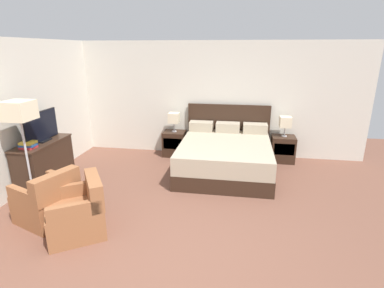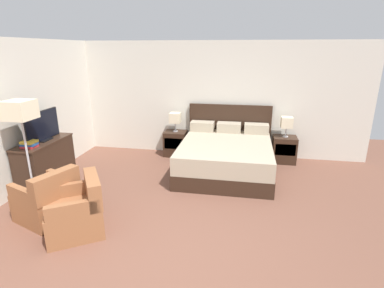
{
  "view_description": "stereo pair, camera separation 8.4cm",
  "coord_description": "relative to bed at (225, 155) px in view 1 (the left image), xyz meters",
  "views": [
    {
      "loc": [
        0.75,
        -2.81,
        2.33
      ],
      "look_at": [
        -0.05,
        2.07,
        0.75
      ],
      "focal_mm": 28.0,
      "sensor_mm": 36.0,
      "label": 1
    },
    {
      "loc": [
        0.83,
        -2.79,
        2.33
      ],
      "look_at": [
        -0.05,
        2.07,
        0.75
      ],
      "focal_mm": 28.0,
      "sensor_mm": 36.0,
      "label": 2
    }
  ],
  "objects": [
    {
      "name": "dresser",
      "position": [
        -3.08,
        -1.18,
        0.09
      ],
      "size": [
        0.46,
        1.13,
        0.81
      ],
      "color": "#332116",
      "rests_on": "ground"
    },
    {
      "name": "table_lamp_left",
      "position": [
        -1.19,
        0.74,
        0.54
      ],
      "size": [
        0.23,
        0.23,
        0.43
      ],
      "color": "#B7B7BC",
      "rests_on": "nightstand_left"
    },
    {
      "name": "nightstand_right",
      "position": [
        1.19,
        0.74,
        -0.05
      ],
      "size": [
        0.48,
        0.41,
        0.56
      ],
      "color": "#332116",
      "rests_on": "ground"
    },
    {
      "name": "tv",
      "position": [
        -3.07,
        -1.13,
        0.73
      ],
      "size": [
        0.18,
        0.84,
        0.51
      ],
      "color": "black",
      "rests_on": "dresser"
    },
    {
      "name": "ground_plane",
      "position": [
        -0.5,
        -2.76,
        -0.33
      ],
      "size": [
        11.31,
        11.31,
        0.0
      ],
      "primitive_type": "plane",
      "color": "brown"
    },
    {
      "name": "book_small_top",
      "position": [
        -3.06,
        -1.52,
        0.57
      ],
      "size": [
        0.21,
        0.2,
        0.04
      ],
      "primitive_type": "cube",
      "rotation": [
        0.0,
        0.0,
        -0.01
      ],
      "color": "gold",
      "rests_on": "book_blue_cover"
    },
    {
      "name": "wall_left",
      "position": [
        -3.36,
        -1.18,
        0.92
      ],
      "size": [
        0.06,
        5.57,
        2.5
      ],
      "primitive_type": "cube",
      "color": "silver",
      "rests_on": "ground"
    },
    {
      "name": "wall_back",
      "position": [
        -0.5,
        1.04,
        0.92
      ],
      "size": [
        6.85,
        0.06,
        2.5
      ],
      "primitive_type": "cube",
      "color": "silver",
      "rests_on": "ground"
    },
    {
      "name": "floor_lamp",
      "position": [
        -2.92,
        -1.76,
        1.06
      ],
      "size": [
        0.37,
        0.37,
        1.62
      ],
      "color": "#B7B7BC",
      "rests_on": "ground"
    },
    {
      "name": "bed",
      "position": [
        0.0,
        0.0,
        0.0
      ],
      "size": [
        1.8,
        2.05,
        1.17
      ],
      "color": "#332116",
      "rests_on": "ground"
    },
    {
      "name": "table_lamp_right",
      "position": [
        1.19,
        0.74,
        0.54
      ],
      "size": [
        0.23,
        0.23,
        0.43
      ],
      "color": "#B7B7BC",
      "rests_on": "nightstand_right"
    },
    {
      "name": "armchair_companion",
      "position": [
        -1.77,
        -2.42,
        -0.05
      ],
      "size": [
        0.95,
        0.95,
        0.76
      ],
      "color": "#935B38",
      "rests_on": "ground"
    },
    {
      "name": "armchair_by_window",
      "position": [
        -2.34,
        -2.2,
        -0.05
      ],
      "size": [
        0.88,
        0.88,
        0.76
      ],
      "color": "#935B38",
      "rests_on": "ground"
    },
    {
      "name": "book_blue_cover",
      "position": [
        -3.06,
        -1.52,
        0.54
      ],
      "size": [
        0.25,
        0.19,
        0.04
      ],
      "primitive_type": "cube",
      "rotation": [
        0.0,
        0.0,
        0.1
      ],
      "color": "#234C8E",
      "rests_on": "book_red_cover"
    },
    {
      "name": "book_red_cover",
      "position": [
        -3.06,
        -1.52,
        0.5
      ],
      "size": [
        0.22,
        0.19,
        0.03
      ],
      "primitive_type": "cube",
      "rotation": [
        0.0,
        0.0,
        0.0
      ],
      "color": "#B7282D",
      "rests_on": "dresser"
    },
    {
      "name": "nightstand_left",
      "position": [
        -1.19,
        0.74,
        -0.05
      ],
      "size": [
        0.48,
        0.41,
        0.56
      ],
      "color": "#332116",
      "rests_on": "ground"
    }
  ]
}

